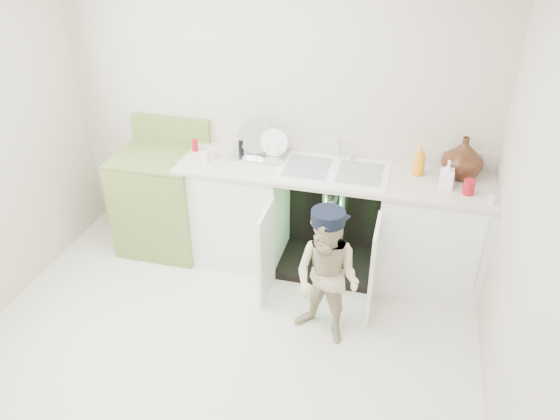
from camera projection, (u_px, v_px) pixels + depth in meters
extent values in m
plane|color=beige|center=(219.00, 354.00, 3.77)|extent=(3.50, 3.50, 0.00)
cube|color=beige|center=(274.00, 108.00, 4.38)|extent=(3.50, 2.50, 0.02)
cube|color=beige|center=(49.00, 404.00, 1.88)|extent=(3.50, 2.50, 0.02)
cube|color=beige|center=(532.00, 240.00, 2.75)|extent=(2.50, 3.00, 0.02)
cube|color=white|center=(237.00, 210.00, 4.60)|extent=(0.80, 0.60, 0.86)
cube|color=white|center=(432.00, 236.00, 4.26)|extent=(0.80, 0.60, 0.86)
cube|color=black|center=(336.00, 206.00, 4.65)|extent=(0.80, 0.06, 0.86)
cube|color=black|center=(328.00, 262.00, 4.64)|extent=(0.80, 0.60, 0.06)
cylinder|color=gray|center=(324.00, 213.00, 4.52)|extent=(0.05, 0.05, 0.70)
cylinder|color=gray|center=(341.00, 215.00, 4.49)|extent=(0.05, 0.05, 0.70)
cylinder|color=gray|center=(333.00, 199.00, 4.37)|extent=(0.07, 0.18, 0.07)
cube|color=white|center=(267.00, 253.00, 4.12)|extent=(0.03, 0.40, 0.76)
cube|color=white|center=(373.00, 269.00, 3.94)|extent=(0.02, 0.40, 0.76)
cube|color=silver|center=(333.00, 173.00, 4.20)|extent=(2.44, 0.64, 0.03)
cube|color=silver|center=(340.00, 147.00, 4.39)|extent=(2.44, 0.02, 0.15)
cube|color=white|center=(333.00, 171.00, 4.19)|extent=(0.85, 0.55, 0.02)
cube|color=gray|center=(307.00, 167.00, 4.23)|extent=(0.34, 0.40, 0.01)
cube|color=gray|center=(360.00, 173.00, 4.14)|extent=(0.34, 0.40, 0.01)
cylinder|color=silver|center=(339.00, 149.00, 4.32)|extent=(0.03, 0.03, 0.17)
cylinder|color=silver|center=(338.00, 143.00, 4.24)|extent=(0.02, 0.14, 0.02)
cylinder|color=silver|center=(352.00, 156.00, 4.33)|extent=(0.04, 0.04, 0.06)
cylinder|color=silver|center=(481.00, 252.00, 3.87)|extent=(0.01, 0.01, 0.70)
cube|color=silver|center=(491.00, 200.00, 3.75)|extent=(0.04, 0.02, 0.06)
cube|color=silver|center=(260.00, 155.00, 4.42)|extent=(0.46, 0.30, 0.02)
cylinder|color=silver|center=(256.00, 144.00, 4.40)|extent=(0.28, 0.10, 0.27)
cylinder|color=white|center=(274.00, 148.00, 4.35)|extent=(0.22, 0.06, 0.22)
cylinder|color=silver|center=(234.00, 149.00, 4.33)|extent=(0.01, 0.01, 0.13)
cylinder|color=silver|center=(245.00, 150.00, 4.32)|extent=(0.01, 0.01, 0.13)
cylinder|color=silver|center=(256.00, 151.00, 4.30)|extent=(0.01, 0.01, 0.13)
cylinder|color=silver|center=(267.00, 152.00, 4.28)|extent=(0.01, 0.01, 0.13)
cylinder|color=silver|center=(278.00, 153.00, 4.26)|extent=(0.01, 0.01, 0.13)
imported|color=#4D3216|center=(463.00, 158.00, 4.02)|extent=(0.31, 0.31, 0.32)
imported|color=orange|center=(420.00, 161.00, 4.08)|extent=(0.09, 0.09, 0.23)
imported|color=white|center=(447.00, 175.00, 3.91)|extent=(0.09, 0.10, 0.21)
cylinder|color=#A00D1D|center=(469.00, 187.00, 3.85)|extent=(0.08, 0.08, 0.11)
cylinder|color=#A90E1D|center=(195.00, 145.00, 4.48)|extent=(0.05, 0.05, 0.10)
cylinder|color=beige|center=(214.00, 153.00, 4.38)|extent=(0.06, 0.06, 0.08)
cylinder|color=black|center=(241.00, 147.00, 4.43)|extent=(0.04, 0.04, 0.12)
cube|color=silver|center=(205.00, 157.00, 4.30)|extent=(0.05, 0.05, 0.09)
cube|color=olive|center=(164.00, 202.00, 4.72)|extent=(0.71, 0.65, 0.85)
cube|color=olive|center=(158.00, 156.00, 4.50)|extent=(0.71, 0.65, 0.02)
cube|color=olive|center=(171.00, 130.00, 4.68)|extent=(0.71, 0.06, 0.22)
cylinder|color=black|center=(129.00, 162.00, 4.41)|extent=(0.16, 0.16, 0.02)
cylinder|color=silver|center=(129.00, 161.00, 4.40)|extent=(0.19, 0.19, 0.01)
cylinder|color=black|center=(147.00, 146.00, 4.67)|extent=(0.16, 0.16, 0.02)
cylinder|color=silver|center=(147.00, 145.00, 4.67)|extent=(0.19, 0.19, 0.01)
cylinder|color=black|center=(170.00, 167.00, 4.33)|extent=(0.16, 0.16, 0.02)
cylinder|color=silver|center=(170.00, 166.00, 4.32)|extent=(0.19, 0.19, 0.01)
cylinder|color=black|center=(186.00, 151.00, 4.60)|extent=(0.16, 0.16, 0.02)
cylinder|color=silver|center=(186.00, 149.00, 4.59)|extent=(0.19, 0.19, 0.01)
imported|color=beige|center=(327.00, 279.00, 3.68)|extent=(0.59, 0.53, 1.01)
cylinder|color=black|center=(330.00, 220.00, 3.44)|extent=(0.28, 0.28, 0.09)
cube|color=black|center=(338.00, 218.00, 3.52)|extent=(0.19, 0.15, 0.01)
cube|color=black|center=(328.00, 214.00, 3.99)|extent=(0.07, 0.01, 0.14)
cube|color=#26F23F|center=(328.00, 214.00, 3.99)|extent=(0.06, 0.00, 0.12)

